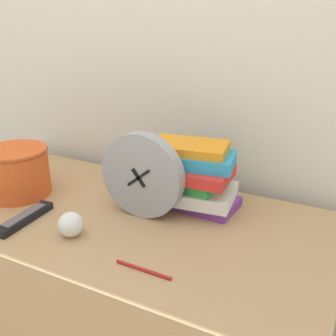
# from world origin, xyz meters

# --- Properties ---
(wall_back) EXTENTS (6.00, 0.04, 2.40)m
(wall_back) POSITION_xyz_m (0.00, 0.68, 1.20)
(wall_back) COLOR silver
(wall_back) RESTS_ON ground_plane
(desk) EXTENTS (1.23, 0.61, 0.76)m
(desk) POSITION_xyz_m (0.00, 0.30, 0.38)
(desk) COLOR tan
(desk) RESTS_ON ground_plane
(desk_clock) EXTENTS (0.24, 0.04, 0.24)m
(desk_clock) POSITION_xyz_m (0.08, 0.33, 0.89)
(desk_clock) COLOR #99999E
(desk_clock) RESTS_ON desk
(book_stack) EXTENTS (0.26, 0.19, 0.20)m
(book_stack) POSITION_xyz_m (0.18, 0.45, 0.86)
(book_stack) COLOR #7A3899
(book_stack) RESTS_ON desk
(basket) EXTENTS (0.21, 0.21, 0.15)m
(basket) POSITION_xyz_m (-0.34, 0.28, 0.85)
(basket) COLOR #E05623
(basket) RESTS_ON desk
(tv_remote) EXTENTS (0.05, 0.19, 0.02)m
(tv_remote) POSITION_xyz_m (-0.19, 0.15, 0.78)
(tv_remote) COLOR black
(tv_remote) RESTS_ON desk
(crumpled_paper_ball) EXTENTS (0.07, 0.07, 0.07)m
(crumpled_paper_ball) POSITION_xyz_m (-0.03, 0.15, 0.80)
(crumpled_paper_ball) COLOR white
(crumpled_paper_ball) RESTS_ON desk
(pen) EXTENTS (0.14, 0.01, 0.01)m
(pen) POSITION_xyz_m (0.21, 0.10, 0.77)
(pen) COLOR #B21E1E
(pen) RESTS_ON desk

